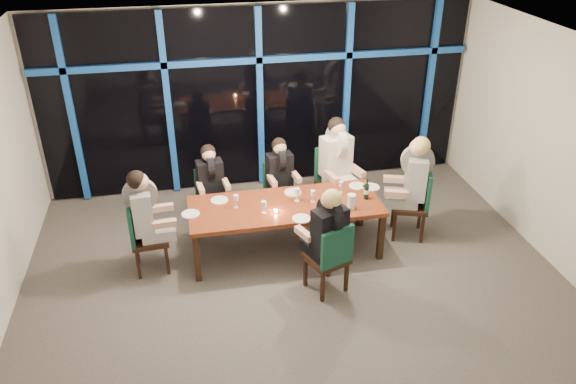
# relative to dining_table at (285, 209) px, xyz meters

# --- Properties ---
(room) EXTENTS (7.04, 7.00, 3.02)m
(room) POSITION_rel_dining_table_xyz_m (0.00, -0.80, 1.34)
(room) COLOR #59544E
(room) RESTS_ON ground
(window_wall) EXTENTS (6.86, 0.43, 2.94)m
(window_wall) POSITION_rel_dining_table_xyz_m (0.01, 2.13, 0.87)
(window_wall) COLOR black
(window_wall) RESTS_ON ground
(dining_table) EXTENTS (2.60, 1.00, 0.75)m
(dining_table) POSITION_rel_dining_table_xyz_m (0.00, 0.00, 0.00)
(dining_table) COLOR brown
(dining_table) RESTS_ON ground
(chair_far_left) EXTENTS (0.47, 0.47, 0.90)m
(chair_far_left) POSITION_rel_dining_table_xyz_m (-0.94, 0.91, -0.18)
(chair_far_left) COLOR black
(chair_far_left) RESTS_ON ground
(chair_far_mid) EXTENTS (0.47, 0.47, 0.91)m
(chair_far_mid) POSITION_rel_dining_table_xyz_m (0.09, 0.94, -0.18)
(chair_far_mid) COLOR black
(chair_far_mid) RESTS_ON ground
(chair_far_right) EXTENTS (0.62, 0.62, 1.08)m
(chair_far_right) POSITION_rel_dining_table_xyz_m (0.94, 0.93, -0.08)
(chair_far_right) COLOR black
(chair_far_right) RESTS_ON ground
(chair_end_left) EXTENTS (0.50, 0.50, 1.00)m
(chair_end_left) POSITION_rel_dining_table_xyz_m (-1.91, -0.06, -0.12)
(chair_end_left) COLOR black
(chair_end_left) RESTS_ON ground
(chair_end_right) EXTENTS (0.62, 0.62, 1.06)m
(chair_end_right) POSITION_rel_dining_table_xyz_m (1.92, 0.03, -0.09)
(chair_end_right) COLOR black
(chair_end_right) RESTS_ON ground
(chair_near_mid) EXTENTS (0.60, 0.60, 1.00)m
(chair_near_mid) POSITION_rel_dining_table_xyz_m (0.37, -1.02, -0.13)
(chair_near_mid) COLOR black
(chair_near_mid) RESTS_ON ground
(diner_far_left) EXTENTS (0.48, 0.59, 0.88)m
(diner_far_left) POSITION_rel_dining_table_xyz_m (-0.93, 0.84, 0.18)
(diner_far_left) COLOR black
(diner_far_left) RESTS_ON ground
(diner_far_mid) EXTENTS (0.48, 0.59, 0.88)m
(diner_far_mid) POSITION_rel_dining_table_xyz_m (0.10, 0.86, 0.19)
(diner_far_mid) COLOR black
(diner_far_mid) RESTS_ON ground
(diner_far_right) EXTENTS (0.63, 0.73, 1.05)m
(diner_far_right) POSITION_rel_dining_table_xyz_m (0.96, 0.84, 0.35)
(diner_far_right) COLOR silver
(diner_far_right) RESTS_ON ground
(diner_end_left) EXTENTS (0.64, 0.52, 0.98)m
(diner_end_left) POSITION_rel_dining_table_xyz_m (-1.83, -0.06, 0.28)
(diner_end_left) COLOR black
(diner_end_left) RESTS_ON ground
(diner_end_right) EXTENTS (0.72, 0.63, 1.04)m
(diner_end_right) POSITION_rel_dining_table_xyz_m (1.84, 0.05, 0.33)
(diner_end_right) COLOR black
(diner_end_right) RESTS_ON ground
(diner_near_mid) EXTENTS (0.61, 0.68, 0.97)m
(diner_near_mid) POSITION_rel_dining_table_xyz_m (0.34, -0.94, 0.27)
(diner_near_mid) COLOR black
(diner_near_mid) RESTS_ON ground
(plate_far_left) EXTENTS (0.24, 0.24, 0.01)m
(plate_far_left) POSITION_rel_dining_table_xyz_m (-0.86, 0.28, 0.08)
(plate_far_left) COLOR white
(plate_far_left) RESTS_ON dining_table
(plate_far_mid) EXTENTS (0.24, 0.24, 0.01)m
(plate_far_mid) POSITION_rel_dining_table_xyz_m (0.17, 0.30, 0.08)
(plate_far_mid) COLOR white
(plate_far_mid) RESTS_ON dining_table
(plate_far_right) EXTENTS (0.24, 0.24, 0.01)m
(plate_far_right) POSITION_rel_dining_table_xyz_m (1.12, 0.30, 0.08)
(plate_far_right) COLOR white
(plate_far_right) RESTS_ON dining_table
(plate_end_left) EXTENTS (0.24, 0.24, 0.01)m
(plate_end_left) POSITION_rel_dining_table_xyz_m (-1.27, -0.01, 0.08)
(plate_end_left) COLOR white
(plate_end_left) RESTS_ON dining_table
(plate_end_right) EXTENTS (0.24, 0.24, 0.01)m
(plate_end_right) POSITION_rel_dining_table_xyz_m (1.28, 0.23, 0.08)
(plate_end_right) COLOR white
(plate_end_right) RESTS_ON dining_table
(plate_near_mid) EXTENTS (0.24, 0.24, 0.01)m
(plate_near_mid) POSITION_rel_dining_table_xyz_m (0.13, -0.41, 0.08)
(plate_near_mid) COLOR white
(plate_near_mid) RESTS_ON dining_table
(wine_bottle) EXTENTS (0.07, 0.07, 0.30)m
(wine_bottle) POSITION_rel_dining_table_xyz_m (1.12, -0.06, 0.18)
(wine_bottle) COLOR black
(wine_bottle) RESTS_ON dining_table
(water_pitcher) EXTENTS (0.13, 0.11, 0.20)m
(water_pitcher) POSITION_rel_dining_table_xyz_m (0.85, -0.27, 0.17)
(water_pitcher) COLOR silver
(water_pitcher) RESTS_ON dining_table
(tea_light) EXTENTS (0.05, 0.05, 0.03)m
(tea_light) POSITION_rel_dining_table_xyz_m (-0.16, -0.17, 0.08)
(tea_light) COLOR #F19D48
(tea_light) RESTS_ON dining_table
(wine_glass_a) EXTENTS (0.07, 0.07, 0.18)m
(wine_glass_a) POSITION_rel_dining_table_xyz_m (-0.32, -0.17, 0.20)
(wine_glass_a) COLOR silver
(wine_glass_a) RESTS_ON dining_table
(wine_glass_b) EXTENTS (0.08, 0.08, 0.20)m
(wine_glass_b) POSITION_rel_dining_table_xyz_m (0.18, 0.06, 0.21)
(wine_glass_b) COLOR silver
(wine_glass_b) RESTS_ON dining_table
(wine_glass_c) EXTENTS (0.07, 0.07, 0.17)m
(wine_glass_c) POSITION_rel_dining_table_xyz_m (0.38, -0.00, 0.19)
(wine_glass_c) COLOR white
(wine_glass_c) RESTS_ON dining_table
(wine_glass_d) EXTENTS (0.07, 0.07, 0.18)m
(wine_glass_d) POSITION_rel_dining_table_xyz_m (-0.66, 0.05, 0.20)
(wine_glass_d) COLOR silver
(wine_glass_d) RESTS_ON dining_table
(wine_glass_e) EXTENTS (0.07, 0.07, 0.17)m
(wine_glass_e) POSITION_rel_dining_table_xyz_m (0.83, 0.17, 0.19)
(wine_glass_e) COLOR white
(wine_glass_e) RESTS_ON dining_table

